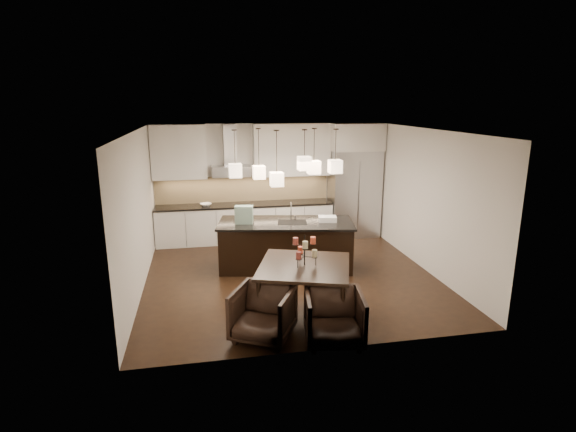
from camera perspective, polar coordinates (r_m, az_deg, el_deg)
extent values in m
cube|color=black|center=(8.88, 0.25, -7.58)|extent=(5.50, 5.50, 0.02)
cube|color=white|center=(8.25, 0.27, 10.89)|extent=(5.50, 5.50, 0.02)
cube|color=silver|center=(11.12, -2.52, 4.47)|extent=(5.50, 0.02, 2.80)
cube|color=silver|center=(5.88, 5.53, -4.69)|extent=(5.50, 0.02, 2.80)
cube|color=silver|center=(8.38, -18.58, 0.43)|extent=(0.02, 5.50, 2.80)
cube|color=silver|center=(9.38, 17.04, 1.98)|extent=(0.02, 5.50, 2.80)
cube|color=#B7B7BA|center=(11.32, 8.37, 2.83)|extent=(1.20, 0.72, 2.15)
cube|color=silver|center=(11.13, 8.63, 9.91)|extent=(1.26, 0.72, 0.65)
cube|color=silver|center=(10.94, -5.45, -0.91)|extent=(4.21, 0.62, 0.88)
cube|color=black|center=(10.83, -5.51, 1.44)|extent=(4.21, 0.66, 0.04)
cube|color=#D1B480|center=(11.05, -5.70, 3.48)|extent=(4.21, 0.02, 0.63)
cube|color=silver|center=(10.72, -13.70, 7.89)|extent=(1.25, 0.35, 1.25)
cube|color=silver|center=(10.93, 0.48, 8.41)|extent=(1.85, 0.35, 1.25)
cube|color=#B7B7BA|center=(10.70, -7.24, 5.71)|extent=(0.90, 0.52, 0.24)
cube|color=#B7B7BA|center=(10.74, -7.39, 8.96)|extent=(0.30, 0.28, 0.96)
imported|color=silver|center=(10.72, -10.40, 1.43)|extent=(0.32, 0.32, 0.06)
cube|color=black|center=(9.15, -0.27, -3.79)|extent=(2.76, 1.51, 0.92)
cube|color=black|center=(9.01, -0.27, -0.89)|extent=(2.85, 1.60, 0.04)
cube|color=#195039|center=(8.91, -5.61, 0.18)|extent=(0.38, 0.25, 0.35)
cube|color=silver|center=(9.07, 5.03, -0.37)|extent=(0.39, 0.31, 0.10)
cylinder|color=beige|center=(6.98, 3.39, -4.74)|extent=(0.11, 0.11, 0.11)
cylinder|color=#E45134|center=(7.13, 1.60, -4.32)|extent=(0.11, 0.11, 0.11)
cylinder|color=#993C33|center=(6.88, 1.37, -5.03)|extent=(0.11, 0.11, 0.11)
cylinder|color=#E45134|center=(7.03, 3.20, -3.10)|extent=(0.11, 0.11, 0.11)
cylinder|color=#993C33|center=(6.98, 0.97, -3.21)|extent=(0.11, 0.11, 0.11)
cylinder|color=beige|center=(6.80, 2.20, -3.68)|extent=(0.11, 0.11, 0.11)
imported|color=black|center=(6.56, -3.20, -12.25)|extent=(1.10, 1.11, 0.75)
imported|color=black|center=(6.46, 5.88, -12.76)|extent=(0.92, 0.94, 0.75)
cube|color=beige|center=(8.67, -6.70, 5.75)|extent=(0.24, 0.24, 0.26)
cube|color=beige|center=(9.10, -3.70, 5.55)|extent=(0.24, 0.24, 0.26)
cube|color=beige|center=(8.69, 2.08, 6.70)|extent=(0.24, 0.24, 0.26)
cube|color=beige|center=(9.08, 3.30, 6.19)|extent=(0.24, 0.24, 0.26)
cube|color=beige|center=(8.90, 6.00, 6.27)|extent=(0.24, 0.24, 0.26)
cube|color=beige|center=(8.52, -1.44, 4.69)|extent=(0.24, 0.24, 0.26)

